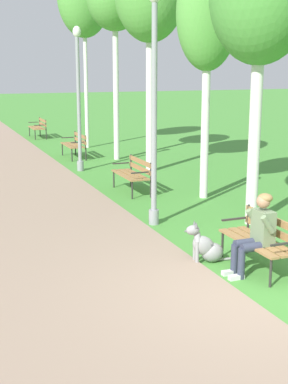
{
  "coord_description": "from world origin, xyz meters",
  "views": [
    {
      "loc": [
        -4.15,
        -5.91,
        3.09
      ],
      "look_at": [
        -0.67,
        2.88,
        0.9
      ],
      "focal_mm": 50.77,
      "sensor_mm": 36.0,
      "label": 1
    }
  ],
  "objects": [
    {
      "name": "park_bench_furthest",
      "position": [
        0.38,
        18.2,
        0.51
      ],
      "size": [
        0.55,
        1.5,
        0.85
      ],
      "color": "olive",
      "rests_on": "ground"
    },
    {
      "name": "park_bench_far",
      "position": [
        0.5,
        12.28,
        0.51
      ],
      "size": [
        0.55,
        1.5,
        0.85
      ],
      "color": "olive",
      "rests_on": "ground"
    },
    {
      "name": "person_seated_on_near_bench",
      "position": [
        0.3,
        0.72,
        0.68
      ],
      "size": [
        0.74,
        0.49,
        1.25
      ],
      "color": "#33384C",
      "rests_on": "ground"
    },
    {
      "name": "lamp_post_mid",
      "position": [
        0.03,
        9.89,
        2.19
      ],
      "size": [
        0.24,
        0.24,
        4.23
      ],
      "color": "gray",
      "rests_on": "ground"
    },
    {
      "name": "dog_grey",
      "position": [
        -0.16,
        1.43,
        0.26
      ],
      "size": [
        0.83,
        0.33,
        0.71
      ],
      "color": "gray",
      "rests_on": "ground"
    },
    {
      "name": "birch_tree_third",
      "position": [
        1.89,
        5.43,
        4.21
      ],
      "size": [
        1.47,
        1.31,
        5.57
      ],
      "color": "silver",
      "rests_on": "ground"
    },
    {
      "name": "lamp_post_near",
      "position": [
        -0.11,
        3.76,
        2.35
      ],
      "size": [
        0.24,
        0.24,
        4.54
      ],
      "color": "gray",
      "rests_on": "ground"
    },
    {
      "name": "park_bench_mid",
      "position": [
        0.53,
        6.59,
        0.51
      ],
      "size": [
        0.55,
        1.5,
        0.85
      ],
      "color": "olive",
      "rests_on": "ground"
    },
    {
      "name": "ground_plane",
      "position": [
        0.0,
        0.0,
        0.0
      ],
      "size": [
        120.0,
        120.0,
        0.0
      ],
      "primitive_type": "plane",
      "color": "#478E38"
    },
    {
      "name": "park_bench_near",
      "position": [
        0.51,
        0.88,
        0.51
      ],
      "size": [
        0.55,
        1.5,
        0.85
      ],
      "color": "olive",
      "rests_on": "ground"
    }
  ]
}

